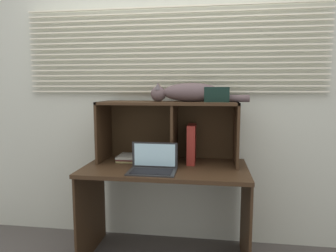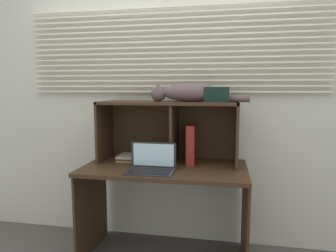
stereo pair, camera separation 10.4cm
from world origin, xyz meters
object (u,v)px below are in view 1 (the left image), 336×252
object	(u,v)px
laptop	(153,166)
book_stack	(130,158)
binder_upright	(192,144)
storage_box	(217,94)
cat	(188,93)

from	to	relation	value
laptop	book_stack	bearing A→B (deg)	130.05
binder_upright	storage_box	distance (m)	0.44
cat	binder_upright	size ratio (longest dim) A/B	2.48
binder_upright	storage_box	bearing A→B (deg)	0.00
laptop	storage_box	bearing A→B (deg)	33.01
laptop	binder_upright	bearing A→B (deg)	48.36
book_stack	cat	bearing A→B (deg)	-0.27
laptop	storage_box	distance (m)	0.74
cat	storage_box	bearing A→B (deg)	-0.00
cat	laptop	world-z (taller)	cat
cat	laptop	size ratio (longest dim) A/B	2.26
binder_upright	book_stack	world-z (taller)	binder_upright
laptop	book_stack	distance (m)	0.39
cat	book_stack	xyz separation A→B (m)	(-0.48, 0.00, -0.54)
book_stack	storage_box	world-z (taller)	storage_box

